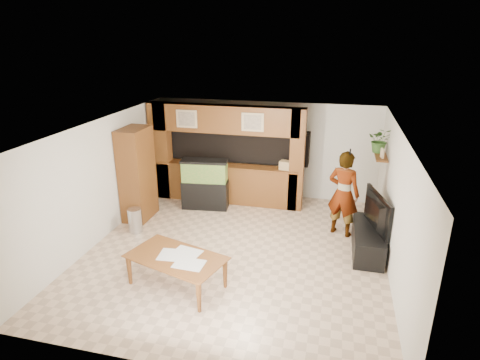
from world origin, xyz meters
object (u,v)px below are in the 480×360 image
(television, at_px, (371,212))
(dining_table, at_px, (176,272))
(pantry_cabinet, at_px, (137,174))
(aquarium, at_px, (205,185))
(person, at_px, (343,194))

(television, relative_size, dining_table, 0.76)
(pantry_cabinet, bearing_deg, television, -4.59)
(aquarium, relative_size, person, 0.67)
(pantry_cabinet, height_order, television, pantry_cabinet)
(pantry_cabinet, xyz_separation_m, television, (5.35, -0.43, -0.21))
(pantry_cabinet, distance_m, aquarium, 1.73)
(pantry_cabinet, xyz_separation_m, dining_table, (1.97, -2.53, -0.82))
(pantry_cabinet, xyz_separation_m, aquarium, (1.38, 0.91, -0.48))
(aquarium, distance_m, television, 4.19)
(pantry_cabinet, bearing_deg, dining_table, -52.10)
(person, relative_size, dining_table, 1.14)
(person, bearing_deg, aquarium, 10.54)
(television, bearing_deg, person, 22.79)
(dining_table, bearing_deg, aquarium, 116.59)
(pantry_cabinet, relative_size, dining_table, 1.31)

